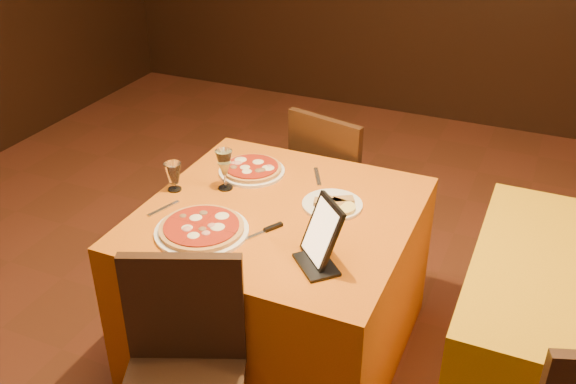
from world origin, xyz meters
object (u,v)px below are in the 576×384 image
at_px(chair_main_far, 342,184).
at_px(tablet, 322,232).
at_px(water_glass, 174,177).
at_px(pizza_far, 252,170).
at_px(wine_glass, 225,170).
at_px(pizza_near, 202,229).
at_px(main_table, 280,282).

distance_m(chair_main_far, tablet, 1.19).
bearing_deg(water_glass, pizza_far, 49.69).
height_order(chair_main_far, pizza_far, chair_main_far).
relative_size(chair_main_far, wine_glass, 4.79).
relative_size(wine_glass, tablet, 0.78).
bearing_deg(chair_main_far, pizza_near, 92.95).
bearing_deg(water_glass, chair_main_far, 59.94).
distance_m(wine_glass, water_glass, 0.23).
relative_size(pizza_far, water_glass, 2.36).
height_order(chair_main_far, water_glass, chair_main_far).
relative_size(pizza_near, tablet, 1.53).
height_order(main_table, wine_glass, wine_glass).
distance_m(chair_main_far, water_glass, 1.05).
xyz_separation_m(pizza_near, wine_glass, (-0.09, 0.35, 0.08)).
bearing_deg(main_table, pizza_near, -127.01).
bearing_deg(chair_main_far, wine_glass, 82.31).
relative_size(pizza_near, pizza_far, 1.22).
relative_size(chair_main_far, tablet, 3.73).
xyz_separation_m(pizza_near, pizza_far, (-0.05, 0.53, 0.00)).
height_order(chair_main_far, pizza_near, chair_main_far).
distance_m(water_glass, tablet, 0.82).
xyz_separation_m(pizza_near, water_glass, (-0.29, 0.25, 0.05)).
distance_m(wine_glass, tablet, 0.67).
xyz_separation_m(wine_glass, tablet, (0.58, -0.33, 0.03)).
height_order(pizza_far, tablet, tablet).
bearing_deg(pizza_far, main_table, -45.17).
distance_m(pizza_far, water_glass, 0.37).
bearing_deg(pizza_near, pizza_far, 94.95).
height_order(wine_glass, tablet, tablet).
bearing_deg(tablet, chair_main_far, 150.03).
height_order(chair_main_far, tablet, tablet).
height_order(pizza_near, water_glass, water_glass).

